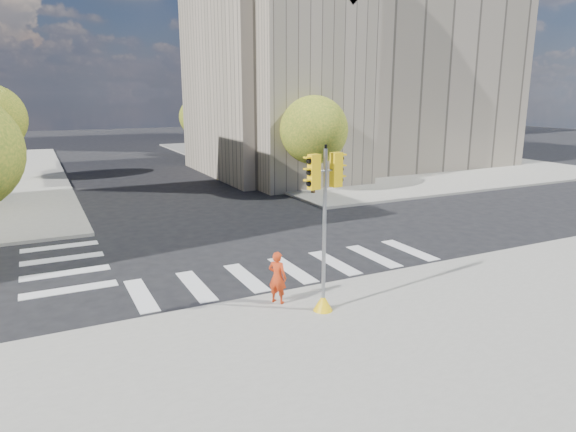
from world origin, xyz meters
The scene contains 12 objects.
ground centered at (0.00, 0.00, 0.00)m, with size 160.00×160.00×0.00m, color black.
sidewalk_near centered at (0.00, -11.00, 0.07)m, with size 30.00×14.00×0.15m, color gray.
sidewalk_far_right centered at (20.00, 26.00, 0.07)m, with size 28.00×40.00×0.15m, color gray.
civic_building centered at (15.59, 19.12, 7.26)m, with size 26.00×16.00×19.39m.
office_tower centered at (22.00, 42.00, 15.00)m, with size 20.00×18.00×30.00m, color #9EA0A3.
tree_re_near centered at (7.50, 10.00, 4.05)m, with size 4.20×4.20×6.16m.
tree_re_mid centered at (7.50, 22.00, 4.35)m, with size 4.60×4.60×6.66m.
tree_re_far centered at (7.50, 34.00, 3.87)m, with size 4.00×4.00×5.88m.
lamp_near centered at (8.00, 14.00, 4.58)m, with size 0.35×0.18×8.11m.
lamp_far centered at (8.00, 28.00, 4.58)m, with size 0.35×0.18×8.11m.
traffic_signal centered at (-1.06, -5.87, 2.19)m, with size 1.08×0.56×4.78m.
photographer centered at (-1.99, -4.77, 0.95)m, with size 0.58×0.38×1.59m, color red.
Camera 1 is at (-8.12, -17.76, 6.27)m, focal length 32.00 mm.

